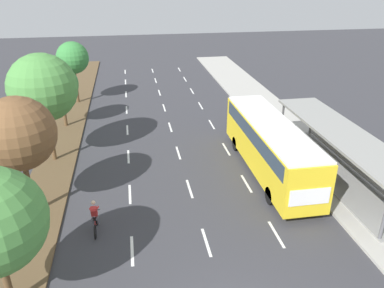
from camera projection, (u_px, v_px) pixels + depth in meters
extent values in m
cube|color=brown|center=(66.00, 133.00, 29.68)|extent=(2.60, 52.00, 0.12)
cube|color=#ADAAA3|center=(277.00, 119.00, 32.37)|extent=(4.50, 52.00, 0.15)
cube|color=white|center=(132.00, 251.00, 17.31)|extent=(0.14, 2.07, 0.01)
cube|color=white|center=(130.00, 194.00, 21.68)|extent=(0.14, 2.07, 0.01)
cube|color=white|center=(128.00, 157.00, 26.06)|extent=(0.14, 2.07, 0.01)
cube|color=white|center=(127.00, 130.00, 30.44)|extent=(0.14, 2.07, 0.01)
cube|color=white|center=(127.00, 110.00, 34.82)|extent=(0.14, 2.07, 0.01)
cube|color=white|center=(126.00, 94.00, 39.20)|extent=(0.14, 2.07, 0.01)
cube|color=white|center=(126.00, 82.00, 43.58)|extent=(0.14, 2.07, 0.01)
cube|color=white|center=(125.00, 72.00, 47.96)|extent=(0.14, 2.07, 0.01)
cube|color=white|center=(206.00, 242.00, 17.84)|extent=(0.14, 2.07, 0.01)
cube|color=white|center=(190.00, 189.00, 22.22)|extent=(0.14, 2.07, 0.01)
cube|color=white|center=(178.00, 153.00, 26.60)|extent=(0.14, 2.07, 0.01)
cube|color=white|center=(170.00, 127.00, 30.98)|extent=(0.14, 2.07, 0.01)
cube|color=white|center=(164.00, 108.00, 35.36)|extent=(0.14, 2.07, 0.01)
cube|color=white|center=(159.00, 93.00, 39.74)|extent=(0.14, 2.07, 0.01)
cube|color=white|center=(156.00, 81.00, 44.11)|extent=(0.14, 2.07, 0.01)
cube|color=white|center=(153.00, 71.00, 48.49)|extent=(0.14, 2.07, 0.01)
cube|color=white|center=(276.00, 234.00, 18.38)|extent=(0.14, 2.07, 0.01)
cube|color=white|center=(246.00, 184.00, 22.76)|extent=(0.14, 2.07, 0.01)
cube|color=white|center=(226.00, 149.00, 27.14)|extent=(0.14, 2.07, 0.01)
cube|color=white|center=(212.00, 124.00, 31.52)|extent=(0.14, 2.07, 0.01)
cube|color=white|center=(201.00, 106.00, 35.89)|extent=(0.14, 2.07, 0.01)
cube|color=white|center=(192.00, 91.00, 40.27)|extent=(0.14, 2.07, 0.01)
cube|color=white|center=(185.00, 79.00, 44.65)|extent=(0.14, 2.07, 0.01)
cube|color=white|center=(179.00, 70.00, 49.03)|extent=(0.14, 2.07, 0.01)
cube|color=gray|center=(336.00, 174.00, 23.45)|extent=(2.60, 12.80, 0.10)
cylinder|color=#56565B|center=(282.00, 120.00, 28.20)|extent=(0.16, 0.16, 2.60)
cylinder|color=#56565B|center=(312.00, 118.00, 28.56)|extent=(0.16, 0.16, 2.60)
cube|color=gray|center=(358.00, 153.00, 23.07)|extent=(0.10, 12.16, 2.34)
cube|color=gray|center=(343.00, 134.00, 22.30)|extent=(2.90, 13.20, 0.16)
cube|color=yellow|center=(270.00, 146.00, 23.34)|extent=(2.50, 11.20, 2.80)
cube|color=#2D3D4C|center=(271.00, 133.00, 22.98)|extent=(2.54, 10.30, 0.90)
cube|color=silver|center=(272.00, 124.00, 22.73)|extent=(2.45, 10.98, 0.12)
cube|color=#2D3D4C|center=(243.00, 110.00, 28.22)|extent=(2.25, 0.06, 1.54)
cube|color=white|center=(310.00, 197.00, 18.40)|extent=(2.12, 0.04, 0.90)
cylinder|color=black|center=(236.00, 144.00, 26.84)|extent=(0.30, 1.00, 1.00)
cylinder|color=black|center=(265.00, 141.00, 27.18)|extent=(0.30, 1.00, 1.00)
cylinder|color=black|center=(271.00, 196.00, 20.63)|extent=(0.30, 1.00, 1.00)
cylinder|color=black|center=(308.00, 192.00, 20.97)|extent=(0.30, 1.00, 1.00)
torus|color=black|center=(97.00, 218.00, 18.95)|extent=(0.06, 0.72, 0.72)
torus|color=black|center=(95.00, 232.00, 17.97)|extent=(0.06, 0.72, 0.72)
cylinder|color=maroon|center=(95.00, 220.00, 18.34)|extent=(0.05, 0.94, 0.05)
cylinder|color=maroon|center=(96.00, 225.00, 18.33)|extent=(0.05, 0.57, 0.42)
cylinder|color=maroon|center=(95.00, 223.00, 18.16)|extent=(0.04, 0.04, 0.40)
cube|color=black|center=(95.00, 219.00, 18.07)|extent=(0.12, 0.24, 0.06)
cylinder|color=black|center=(95.00, 210.00, 18.68)|extent=(0.46, 0.04, 0.04)
cube|color=red|center=(94.00, 211.00, 18.09)|extent=(0.30, 0.36, 0.59)
cube|color=#A82323|center=(94.00, 213.00, 17.94)|extent=(0.26, 0.26, 0.42)
sphere|color=beige|center=(93.00, 203.00, 18.03)|extent=(0.20, 0.20, 0.20)
cylinder|color=#4C4C56|center=(92.00, 219.00, 18.22)|extent=(0.12, 0.42, 0.25)
cylinder|color=#4C4C56|center=(93.00, 221.00, 18.48)|extent=(0.10, 0.17, 0.41)
cylinder|color=#4C4C56|center=(97.00, 218.00, 18.25)|extent=(0.12, 0.42, 0.25)
cylinder|color=#4C4C56|center=(98.00, 221.00, 18.51)|extent=(0.10, 0.17, 0.41)
cylinder|color=red|center=(91.00, 208.00, 18.24)|extent=(0.09, 0.47, 0.28)
cylinder|color=red|center=(98.00, 208.00, 18.30)|extent=(0.09, 0.47, 0.28)
cylinder|color=brown|center=(6.00, 280.00, 13.96)|extent=(0.28, 0.28, 2.34)
cylinder|color=brown|center=(29.00, 186.00, 19.27)|extent=(0.28, 0.28, 3.12)
sphere|color=brown|center=(18.00, 134.00, 18.04)|extent=(3.65, 3.65, 3.65)
cylinder|color=brown|center=(51.00, 136.00, 24.77)|extent=(0.28, 0.28, 3.38)
sphere|color=#4C8E42|center=(43.00, 88.00, 23.38)|extent=(4.28, 4.28, 4.28)
cylinder|color=brown|center=(64.00, 111.00, 30.49)|extent=(0.28, 0.28, 2.44)
sphere|color=#38843D|center=(60.00, 84.00, 29.53)|extent=(2.86, 2.86, 2.86)
cylinder|color=brown|center=(76.00, 86.00, 35.94)|extent=(0.28, 0.28, 3.16)
sphere|color=#38843D|center=(72.00, 58.00, 34.81)|extent=(2.97, 2.97, 2.97)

